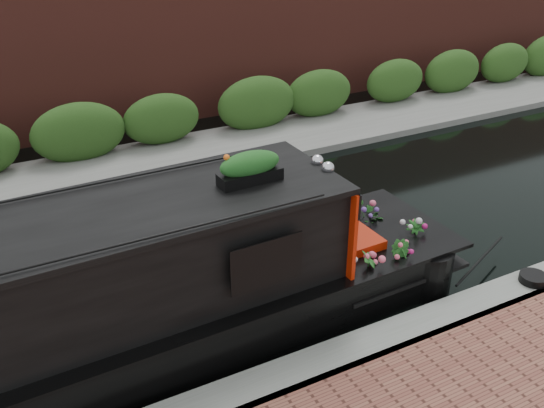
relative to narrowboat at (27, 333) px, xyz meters
name	(u,v)px	position (x,y,z in m)	size (l,w,h in m)	color
ground	(149,274)	(2.00, 1.78, -0.84)	(80.00, 80.00, 0.00)	black
far_bank_path	(90,178)	(2.00, 5.98, -0.84)	(40.00, 2.40, 0.34)	slate
far_hedge	(81,164)	(2.00, 6.88, -0.84)	(40.00, 1.10, 2.80)	#274A18
far_brick_wall	(63,135)	(2.00, 8.98, -0.84)	(40.00, 1.00, 8.00)	#5E271F
narrowboat	(27,333)	(0.00, 0.00, 0.00)	(12.06, 2.42, 2.84)	black
rope_fender	(430,251)	(6.37, 0.00, -0.69)	(0.30, 0.30, 0.38)	brown
coiled_mooring_rope	(533,278)	(7.06, -1.54, -0.53)	(0.42, 0.42, 0.12)	black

